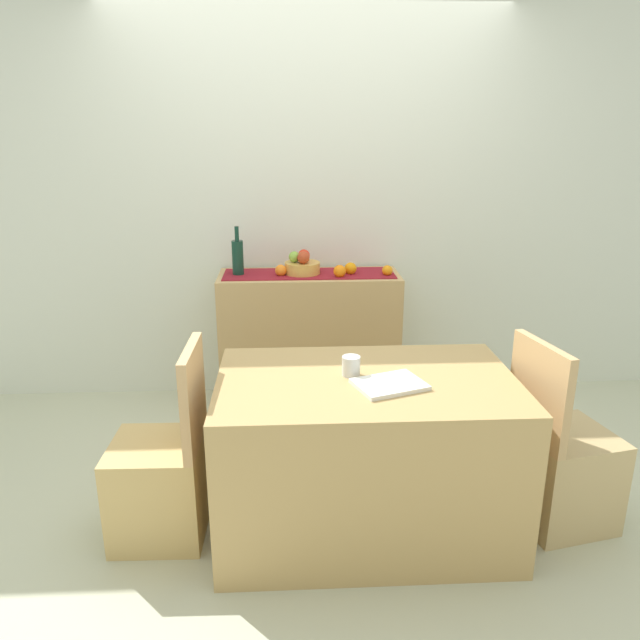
{
  "coord_description": "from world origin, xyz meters",
  "views": [
    {
      "loc": [
        -0.13,
        -2.82,
        1.77
      ],
      "look_at": [
        0.04,
        0.37,
        0.75
      ],
      "focal_mm": 33.95,
      "sensor_mm": 36.0,
      "label": 1
    }
  ],
  "objects_px": {
    "dining_table": "(365,454)",
    "chair_by_corner": "(560,469)",
    "fruit_bowl": "(302,268)",
    "sideboard_console": "(310,340)",
    "open_book": "(389,384)",
    "wine_bottle": "(238,257)",
    "chair_near_window": "(162,481)",
    "coffee_cup": "(351,366)"
  },
  "relations": [
    {
      "from": "dining_table",
      "to": "chair_by_corner",
      "type": "xyz_separation_m",
      "value": [
        0.91,
        -0.0,
        -0.1
      ]
    },
    {
      "from": "fruit_bowl",
      "to": "open_book",
      "type": "xyz_separation_m",
      "value": [
        0.33,
        -1.43,
        -0.18
      ]
    },
    {
      "from": "wine_bottle",
      "to": "coffee_cup",
      "type": "bearing_deg",
      "value": -65.96
    },
    {
      "from": "sideboard_console",
      "to": "coffee_cup",
      "type": "bearing_deg",
      "value": -84.1
    },
    {
      "from": "chair_near_window",
      "to": "fruit_bowl",
      "type": "bearing_deg",
      "value": 63.56
    },
    {
      "from": "fruit_bowl",
      "to": "dining_table",
      "type": "distance_m",
      "value": 1.48
    },
    {
      "from": "coffee_cup",
      "to": "open_book",
      "type": "bearing_deg",
      "value": -41.04
    },
    {
      "from": "wine_bottle",
      "to": "chair_near_window",
      "type": "bearing_deg",
      "value": -101.16
    },
    {
      "from": "open_book",
      "to": "chair_by_corner",
      "type": "bearing_deg",
      "value": -14.13
    },
    {
      "from": "sideboard_console",
      "to": "fruit_bowl",
      "type": "height_order",
      "value": "fruit_bowl"
    },
    {
      "from": "coffee_cup",
      "to": "sideboard_console",
      "type": "bearing_deg",
      "value": 95.9
    },
    {
      "from": "open_book",
      "to": "chair_by_corner",
      "type": "xyz_separation_m",
      "value": [
        0.83,
        0.08,
        -0.48
      ]
    },
    {
      "from": "dining_table",
      "to": "open_book",
      "type": "xyz_separation_m",
      "value": [
        0.08,
        -0.09,
        0.38
      ]
    },
    {
      "from": "sideboard_console",
      "to": "open_book",
      "type": "relative_size",
      "value": 4.1
    },
    {
      "from": "sideboard_console",
      "to": "fruit_bowl",
      "type": "xyz_separation_m",
      "value": [
        -0.04,
        0.0,
        0.49
      ]
    },
    {
      "from": "sideboard_console",
      "to": "coffee_cup",
      "type": "height_order",
      "value": "sideboard_console"
    },
    {
      "from": "chair_by_corner",
      "to": "wine_bottle",
      "type": "bearing_deg",
      "value": 139.11
    },
    {
      "from": "fruit_bowl",
      "to": "coffee_cup",
      "type": "distance_m",
      "value": 1.33
    },
    {
      "from": "sideboard_console",
      "to": "open_book",
      "type": "distance_m",
      "value": 1.49
    },
    {
      "from": "coffee_cup",
      "to": "chair_near_window",
      "type": "distance_m",
      "value": 0.99
    },
    {
      "from": "wine_bottle",
      "to": "coffee_cup",
      "type": "xyz_separation_m",
      "value": [
        0.58,
        -1.31,
        -0.22
      ]
    },
    {
      "from": "wine_bottle",
      "to": "dining_table",
      "type": "xyz_separation_m",
      "value": [
        0.65,
        -1.35,
        -0.63
      ]
    },
    {
      "from": "wine_bottle",
      "to": "open_book",
      "type": "distance_m",
      "value": 1.63
    },
    {
      "from": "wine_bottle",
      "to": "chair_near_window",
      "type": "height_order",
      "value": "wine_bottle"
    },
    {
      "from": "dining_table",
      "to": "fruit_bowl",
      "type": "bearing_deg",
      "value": 100.21
    },
    {
      "from": "fruit_bowl",
      "to": "wine_bottle",
      "type": "distance_m",
      "value": 0.41
    },
    {
      "from": "coffee_cup",
      "to": "chair_by_corner",
      "type": "relative_size",
      "value": 0.1
    },
    {
      "from": "wine_bottle",
      "to": "open_book",
      "type": "height_order",
      "value": "wine_bottle"
    },
    {
      "from": "fruit_bowl",
      "to": "dining_table",
      "type": "bearing_deg",
      "value": -79.79
    },
    {
      "from": "wine_bottle",
      "to": "coffee_cup",
      "type": "height_order",
      "value": "wine_bottle"
    },
    {
      "from": "open_book",
      "to": "chair_near_window",
      "type": "height_order",
      "value": "chair_near_window"
    },
    {
      "from": "sideboard_console",
      "to": "dining_table",
      "type": "bearing_deg",
      "value": -81.57
    },
    {
      "from": "open_book",
      "to": "chair_by_corner",
      "type": "height_order",
      "value": "chair_by_corner"
    },
    {
      "from": "dining_table",
      "to": "open_book",
      "type": "relative_size",
      "value": 4.64
    },
    {
      "from": "sideboard_console",
      "to": "chair_by_corner",
      "type": "distance_m",
      "value": 1.76
    },
    {
      "from": "chair_by_corner",
      "to": "coffee_cup",
      "type": "bearing_deg",
      "value": 177.31
    },
    {
      "from": "sideboard_console",
      "to": "dining_table",
      "type": "relative_size",
      "value": 0.88
    },
    {
      "from": "sideboard_console",
      "to": "fruit_bowl",
      "type": "distance_m",
      "value": 0.49
    },
    {
      "from": "coffee_cup",
      "to": "chair_by_corner",
      "type": "height_order",
      "value": "chair_by_corner"
    },
    {
      "from": "open_book",
      "to": "chair_by_corner",
      "type": "distance_m",
      "value": 0.96
    },
    {
      "from": "chair_by_corner",
      "to": "chair_near_window",
      "type": "bearing_deg",
      "value": 179.91
    },
    {
      "from": "sideboard_console",
      "to": "open_book",
      "type": "bearing_deg",
      "value": -78.81
    }
  ]
}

